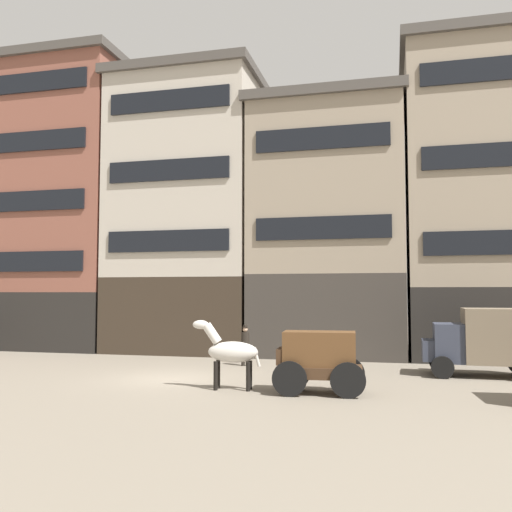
{
  "coord_description": "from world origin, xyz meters",
  "views": [
    {
      "loc": [
        8.22,
        -19.63,
        3.25
      ],
      "look_at": [
        2.88,
        1.94,
        4.7
      ],
      "focal_mm": 38.86,
      "sensor_mm": 36.0,
      "label": 1
    }
  ],
  "objects": [
    {
      "name": "cargo_wagon",
      "position": [
        5.83,
        -1.7,
        1.15
      ],
      "size": [
        3.0,
        1.71,
        1.98
      ],
      "color": "#3D2819",
      "rests_on": "ground_plane"
    },
    {
      "name": "building_far_left",
      "position": [
        -11.74,
        9.67,
        8.62
      ],
      "size": [
        9.81,
        6.3,
        17.15
      ],
      "color": "black",
      "rests_on": "ground_plane"
    },
    {
      "name": "pedestrian_officer",
      "position": [
        1.84,
        4.17,
        0.98
      ],
      "size": [
        0.37,
        0.37,
        1.79
      ],
      "color": "black",
      "rests_on": "ground_plane"
    },
    {
      "name": "delivery_truck_near",
      "position": [
        11.66,
        3.38,
        1.42
      ],
      "size": [
        4.38,
        2.19,
        2.62
      ],
      "color": "#333847",
      "rests_on": "ground_plane"
    },
    {
      "name": "building_center_left",
      "position": [
        -3.0,
        9.67,
        7.84
      ],
      "size": [
        8.37,
        6.3,
        15.59
      ],
      "color": "#33281E",
      "rests_on": "ground_plane"
    },
    {
      "name": "draft_horse",
      "position": [
        2.88,
        -1.7,
        1.27
      ],
      "size": [
        2.35,
        0.72,
        2.3
      ],
      "color": "beige",
      "rests_on": "ground_plane"
    },
    {
      "name": "ground_plane",
      "position": [
        0.0,
        0.0,
        0.0
      ],
      "size": [
        120.0,
        120.0,
        0.0
      ],
      "primitive_type": "plane",
      "color": "slate"
    },
    {
      "name": "building_center_right",
      "position": [
        4.96,
        9.67,
        6.74
      ],
      "size": [
        8.25,
        6.3,
        13.39
      ],
      "color": "#38332D",
      "rests_on": "ground_plane"
    },
    {
      "name": "building_far_right",
      "position": [
        12.69,
        9.67,
        7.96
      ],
      "size": [
        7.9,
        6.3,
        15.84
      ],
      "color": "black",
      "rests_on": "ground_plane"
    }
  ]
}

